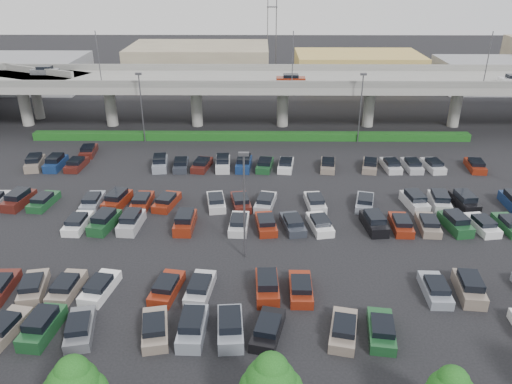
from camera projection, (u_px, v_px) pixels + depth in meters
ground at (247, 216)px, 53.31m from camera, size 280.00×280.00×0.00m
overpass at (250, 84)px, 79.32m from camera, size 150.00×13.00×15.80m
hedge at (251, 136)px, 75.71m from camera, size 66.00×1.60×1.10m
tree_row at (247, 383)px, 27.79m from camera, size 65.07×3.66×5.94m
parked_cars at (242, 229)px, 49.63m from camera, size 62.93×41.63×1.67m
light_poles at (208, 155)px, 52.51m from camera, size 66.90×48.38×10.30m
distant_buildings at (311, 67)px, 107.58m from camera, size 138.00×24.00×9.00m
comm_tower at (272, 4)px, 113.65m from camera, size 2.40×2.40×30.00m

